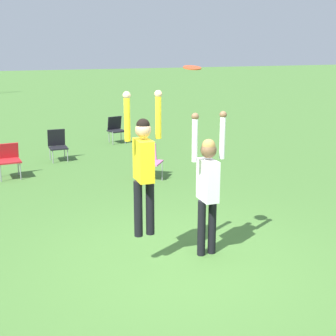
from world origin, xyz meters
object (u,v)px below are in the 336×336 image
Objects in this scene: camping_chair_0 at (8,158)px; camping_chair_1 at (116,128)px; person_jumping at (144,162)px; camping_chair_3 at (57,143)px; camping_chair_2 at (148,158)px; person_defending at (208,181)px; frisbee at (192,68)px.

camping_chair_0 is 0.96× the size of camping_chair_1.
person_jumping is 2.41× the size of camping_chair_1.
person_jumping is at bearing 90.66° from camping_chair_3.
camping_chair_3 reaches higher than camping_chair_2.
person_defending is 1.64m from frisbee.
camping_chair_2 is (-0.62, -4.38, -0.00)m from camping_chair_1.
person_jumping is at bearing 107.43° from camping_chair_2.
person_jumping reaches higher than camping_chair_1.
frisbee is 0.29× the size of camping_chair_2.
frisbee reaches higher than camping_chair_2.
frisbee is at bearing 95.88° from camping_chair_3.
camping_chair_1 is (2.31, 8.56, -1.01)m from person_jumping.
frisbee is 0.30× the size of camping_chair_0.
person_defending is 2.52× the size of camping_chair_2.
camping_chair_3 reaches higher than camping_chair_0.
camping_chair_2 is at bearing 174.86° from person_defending.
frisbee is at bearing 66.21° from camping_chair_1.
person_defending is 8.76× the size of frisbee.
person_jumping is 0.95× the size of person_defending.
person_jumping is 6.93m from camping_chair_3.
person_jumping is at bearing 61.96° from camping_chair_1.
camping_chair_3 is (0.11, 6.86, -1.03)m from person_jumping.
camping_chair_1 is at bearing 175.69° from person_defending.
person_jumping is at bearing 100.88° from camping_chair_0.
camping_chair_1 is at bearing -10.51° from person_jumping.
person_jumping is at bearing 165.94° from frisbee.
person_jumping is 8.93m from camping_chair_1.
frisbee is 0.29× the size of camping_chair_3.
camping_chair_2 is (0.73, 4.26, -0.65)m from person_defending.
frisbee is (-0.32, -0.08, 1.61)m from person_defending.
person_defending is 2.55× the size of camping_chair_1.
camping_chair_1 is (1.35, 8.64, -0.65)m from person_defending.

